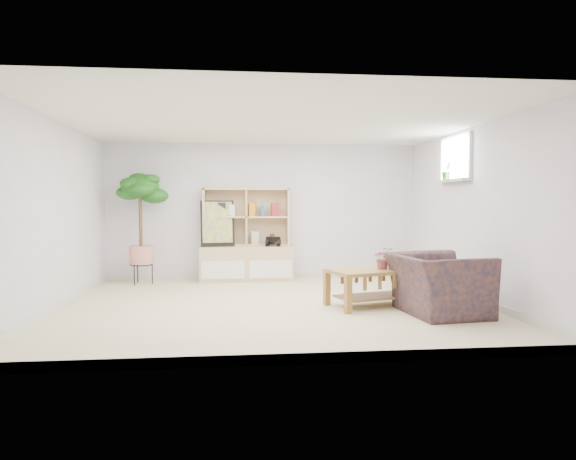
{
  "coord_description": "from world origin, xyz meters",
  "views": [
    {
      "loc": [
        -0.52,
        -6.68,
        1.35
      ],
      "look_at": [
        0.24,
        0.55,
        0.97
      ],
      "focal_mm": 32.0,
      "sensor_mm": 36.0,
      "label": 1
    }
  ],
  "objects": [
    {
      "name": "coffee_table",
      "position": [
        1.31,
        -0.17,
        0.24
      ],
      "size": [
        1.32,
        0.96,
        0.49
      ],
      "primitive_type": null,
      "rotation": [
        0.0,
        0.0,
        0.29
      ],
      "color": "olive",
      "rests_on": "floor"
    },
    {
      "name": "storage_unit",
      "position": [
        -0.31,
        2.24,
        0.8
      ],
      "size": [
        1.61,
        0.54,
        1.61
      ],
      "primitive_type": null,
      "color": "tan",
      "rests_on": "floor"
    },
    {
      "name": "table_plant",
      "position": [
        1.42,
        -0.16,
        0.63
      ],
      "size": [
        0.26,
        0.22,
        0.28
      ],
      "primitive_type": "imported",
      "rotation": [
        0.0,
        0.0,
        0.0
      ],
      "color": "#204F29",
      "rests_on": "coffee_table"
    },
    {
      "name": "floor",
      "position": [
        0.0,
        0.0,
        0.0
      ],
      "size": [
        5.5,
        5.0,
        0.01
      ],
      "primitive_type": "cube",
      "color": "beige",
      "rests_on": "ground"
    },
    {
      "name": "walls",
      "position": [
        0.0,
        0.0,
        1.2
      ],
      "size": [
        5.51,
        5.01,
        2.4
      ],
      "color": "silver",
      "rests_on": "floor"
    },
    {
      "name": "baseboard",
      "position": [
        0.0,
        0.0,
        0.05
      ],
      "size": [
        5.5,
        5.0,
        0.1
      ],
      "primitive_type": null,
      "color": "silver",
      "rests_on": "floor"
    },
    {
      "name": "window_sill",
      "position": [
        2.67,
        0.6,
        1.68
      ],
      "size": [
        0.14,
        1.0,
        0.04
      ],
      "primitive_type": "cube",
      "color": "silver",
      "rests_on": "walls"
    },
    {
      "name": "ceiling",
      "position": [
        0.0,
        0.0,
        2.4
      ],
      "size": [
        5.5,
        5.0,
        0.01
      ],
      "primitive_type": "cube",
      "color": "white",
      "rests_on": "walls"
    },
    {
      "name": "armchair",
      "position": [
        1.94,
        -0.72,
        0.41
      ],
      "size": [
        1.09,
        1.22,
        0.83
      ],
      "primitive_type": "imported",
      "rotation": [
        0.0,
        0.0,
        1.68
      ],
      "color": "#0E1739",
      "rests_on": "floor"
    },
    {
      "name": "poster",
      "position": [
        -0.81,
        2.21,
        1.0
      ],
      "size": [
        0.58,
        0.2,
        0.79
      ],
      "primitive_type": null,
      "rotation": [
        0.0,
        0.0,
        0.12
      ],
      "color": "yellow",
      "rests_on": "storage_unit"
    },
    {
      "name": "toy_truck",
      "position": [
        0.15,
        2.15,
        0.7
      ],
      "size": [
        0.39,
        0.3,
        0.19
      ],
      "primitive_type": null,
      "rotation": [
        0.0,
        0.0,
        -0.16
      ],
      "color": "black",
      "rests_on": "storage_unit"
    },
    {
      "name": "sill_plant",
      "position": [
        2.67,
        0.79,
        1.83
      ],
      "size": [
        0.16,
        0.13,
        0.27
      ],
      "primitive_type": "imported",
      "rotation": [
        0.0,
        0.0,
        0.11
      ],
      "color": "#184814",
      "rests_on": "window_sill"
    },
    {
      "name": "window",
      "position": [
        2.73,
        0.6,
        2.0
      ],
      "size": [
        0.1,
        0.98,
        0.68
      ],
      "primitive_type": null,
      "color": "silver",
      "rests_on": "walls"
    },
    {
      "name": "floor_tree",
      "position": [
        -2.06,
        2.03,
        0.93
      ],
      "size": [
        0.69,
        0.69,
        1.86
      ],
      "primitive_type": null,
      "rotation": [
        0.0,
        0.0,
        0.0
      ],
      "color": "#184814",
      "rests_on": "floor"
    }
  ]
}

